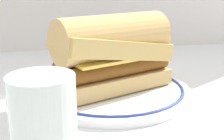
% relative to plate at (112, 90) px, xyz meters
% --- Properties ---
extents(ground_plane, '(1.50, 1.50, 0.00)m').
position_rel_plate_xyz_m(ground_plane, '(-0.01, -0.04, -0.01)').
color(ground_plane, silver).
extents(plate, '(0.27, 0.27, 0.01)m').
position_rel_plate_xyz_m(plate, '(0.00, 0.00, 0.00)').
color(plate, white).
rests_on(plate, ground_plane).
extents(sausage_sandwich, '(0.22, 0.17, 0.13)m').
position_rel_plate_xyz_m(sausage_sandwich, '(0.00, 0.00, 0.07)').
color(sausage_sandwich, tan).
rests_on(sausage_sandwich, plate).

